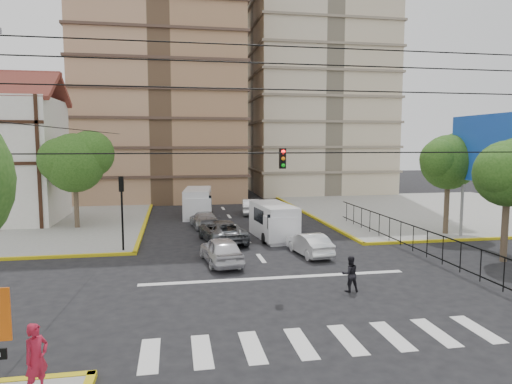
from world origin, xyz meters
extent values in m
plane|color=black|center=(0.00, 0.00, 0.00)|extent=(160.00, 160.00, 0.00)
cube|color=gray|center=(20.00, 20.00, 0.07)|extent=(26.00, 26.00, 0.15)
cube|color=silver|center=(0.00, -6.00, 0.01)|extent=(12.00, 2.40, 0.01)
cube|color=silver|center=(0.00, 1.20, 0.01)|extent=(13.00, 0.40, 0.01)
cube|color=beige|center=(14.00, 40.00, 24.00)|extent=(17.00, 16.00, 48.00)
cylinder|color=slate|center=(14.50, 4.00, 2.15)|extent=(0.20, 0.20, 4.00)
cylinder|color=slate|center=(14.50, 8.00, 2.15)|extent=(0.20, 0.20, 4.00)
cube|color=silver|center=(14.50, 6.00, 6.15)|extent=(0.25, 6.00, 4.00)
cube|color=blue|center=(14.30, 6.00, 6.15)|extent=(0.08, 6.20, 4.20)
cylinder|color=#473828|center=(13.00, 2.00, 2.10)|extent=(0.36, 0.36, 4.20)
sphere|color=#1F4915|center=(13.00, 2.00, 4.84)|extent=(3.60, 3.60, 3.60)
sphere|color=#1F4915|center=(12.28, 1.70, 5.03)|extent=(2.70, 2.70, 2.70)
cylinder|color=#473828|center=(14.00, 9.00, 2.24)|extent=(0.36, 0.36, 4.48)
sphere|color=#1F4915|center=(14.00, 9.00, 5.16)|extent=(3.80, 3.80, 3.80)
sphere|color=#1F4915|center=(14.95, 9.30, 5.73)|extent=(3.04, 3.04, 3.04)
sphere|color=#1F4915|center=(13.24, 8.70, 5.35)|extent=(2.85, 2.85, 2.85)
cylinder|color=#473828|center=(-12.00, 16.00, 2.10)|extent=(0.36, 0.36, 4.20)
sphere|color=#1F4915|center=(-12.00, 16.00, 5.00)|extent=(4.40, 4.40, 4.40)
sphere|color=#1F4915|center=(-10.90, 16.30, 5.67)|extent=(3.52, 3.52, 3.52)
sphere|color=#1F4915|center=(-12.88, 15.70, 5.22)|extent=(3.30, 3.30, 3.30)
cylinder|color=black|center=(-7.80, 7.80, 1.90)|extent=(0.12, 0.12, 3.50)
cube|color=black|center=(-7.80, 7.80, 4.10)|extent=(0.28, 0.22, 0.90)
sphere|color=#FF0C0C|center=(-7.80, 7.80, 4.40)|extent=(0.17, 0.17, 0.17)
cube|color=black|center=(0.00, 0.00, 5.80)|extent=(0.28, 0.22, 0.90)
cylinder|color=black|center=(0.00, -9.00, 6.25)|extent=(18.00, 0.03, 0.03)
cube|color=silver|center=(1.87, 10.28, 1.17)|extent=(2.56, 5.29, 2.35)
cube|color=silver|center=(1.87, 8.24, 1.02)|extent=(2.06, 1.42, 1.63)
cube|color=black|center=(1.87, 7.88, 1.58)|extent=(1.89, 0.30, 0.92)
cylinder|color=black|center=(0.90, 8.65, 0.36)|extent=(0.25, 0.71, 0.71)
cylinder|color=black|center=(2.84, 8.65, 0.36)|extent=(0.25, 0.71, 0.71)
cylinder|color=black|center=(0.90, 11.91, 0.36)|extent=(0.25, 0.71, 0.71)
cylinder|color=black|center=(2.84, 11.91, 0.36)|extent=(0.25, 0.71, 0.71)
cube|color=silver|center=(-2.73, 20.33, 1.24)|extent=(2.78, 5.63, 2.49)
cube|color=silver|center=(-2.73, 18.16, 1.08)|extent=(2.19, 1.53, 1.73)
cube|color=black|center=(-2.73, 17.78, 1.68)|extent=(2.00, 0.33, 0.97)
cylinder|color=black|center=(-3.76, 18.60, 0.38)|extent=(0.25, 0.76, 0.76)
cylinder|color=black|center=(-1.71, 18.60, 0.38)|extent=(0.25, 0.76, 0.76)
cylinder|color=black|center=(-3.76, 22.06, 0.38)|extent=(0.25, 0.76, 0.76)
cylinder|color=black|center=(-1.71, 22.06, 0.38)|extent=(0.25, 0.76, 0.76)
imported|color=silver|center=(-2.33, 4.29, 0.74)|extent=(2.30, 4.55, 1.49)
imported|color=white|center=(2.89, 5.25, 0.65)|extent=(1.92, 4.11, 1.30)
imported|color=#53555A|center=(-1.71, 9.61, 0.73)|extent=(3.17, 5.57, 1.47)
imported|color=#ABABAF|center=(-2.53, 14.93, 0.64)|extent=(2.26, 4.55, 1.27)
imported|color=#262628|center=(3.07, 15.49, 0.74)|extent=(2.21, 4.48, 1.47)
imported|color=white|center=(2.09, 20.87, 0.71)|extent=(2.01, 4.45, 1.42)
imported|color=#AA1A33|center=(-8.27, -7.91, 1.06)|extent=(0.75, 0.80, 1.83)
imported|color=black|center=(2.74, -1.34, 0.79)|extent=(0.78, 0.61, 1.58)
camera|label=1|loc=(-4.76, -19.72, 6.49)|focal=32.00mm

